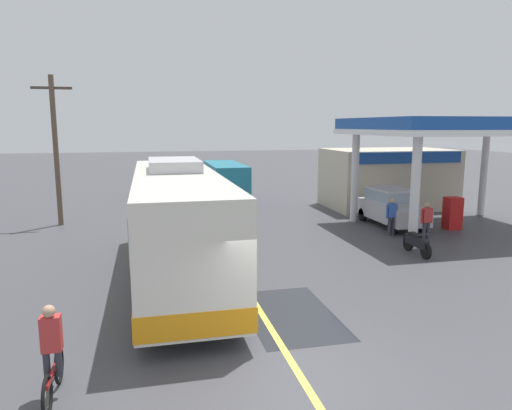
{
  "coord_description": "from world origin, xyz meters",
  "views": [
    {
      "loc": [
        -2.72,
        -8.13,
        4.77
      ],
      "look_at": [
        1.5,
        10.0,
        1.6
      ],
      "focal_mm": 32.88,
      "sensor_mm": 36.0,
      "label": 1
    }
  ],
  "objects_px": {
    "pedestrian_by_shop": "(392,215)",
    "minibus_opposing_lane": "(225,179)",
    "car_at_pump": "(391,205)",
    "car_trailing_behind_bus": "(154,182)",
    "cyclist_on_shoulder": "(52,356)",
    "coach_bus_main": "(178,225)",
    "pedestrian_near_pump": "(427,220)",
    "motorcycle_parked_forecourt": "(417,243)"
  },
  "relations": [
    {
      "from": "pedestrian_near_pump",
      "to": "cyclist_on_shoulder",
      "type": "bearing_deg",
      "value": -146.31
    },
    {
      "from": "minibus_opposing_lane",
      "to": "car_trailing_behind_bus",
      "type": "relative_size",
      "value": 1.46
    },
    {
      "from": "cyclist_on_shoulder",
      "to": "car_trailing_behind_bus",
      "type": "relative_size",
      "value": 0.43
    },
    {
      "from": "coach_bus_main",
      "to": "motorcycle_parked_forecourt",
      "type": "bearing_deg",
      "value": 4.61
    },
    {
      "from": "minibus_opposing_lane",
      "to": "cyclist_on_shoulder",
      "type": "relative_size",
      "value": 3.37
    },
    {
      "from": "car_at_pump",
      "to": "minibus_opposing_lane",
      "type": "relative_size",
      "value": 0.69
    },
    {
      "from": "cyclist_on_shoulder",
      "to": "car_trailing_behind_bus",
      "type": "height_order",
      "value": "car_trailing_behind_bus"
    },
    {
      "from": "cyclist_on_shoulder",
      "to": "pedestrian_near_pump",
      "type": "height_order",
      "value": "cyclist_on_shoulder"
    },
    {
      "from": "car_at_pump",
      "to": "car_trailing_behind_bus",
      "type": "bearing_deg",
      "value": 132.15
    },
    {
      "from": "motorcycle_parked_forecourt",
      "to": "coach_bus_main",
      "type": "bearing_deg",
      "value": -175.39
    },
    {
      "from": "car_at_pump",
      "to": "pedestrian_by_shop",
      "type": "bearing_deg",
      "value": -117.98
    },
    {
      "from": "coach_bus_main",
      "to": "minibus_opposing_lane",
      "type": "distance_m",
      "value": 14.6
    },
    {
      "from": "minibus_opposing_lane",
      "to": "pedestrian_near_pump",
      "type": "xyz_separation_m",
      "value": [
        6.48,
        -11.67,
        -0.54
      ]
    },
    {
      "from": "motorcycle_parked_forecourt",
      "to": "car_trailing_behind_bus",
      "type": "bearing_deg",
      "value": 118.85
    },
    {
      "from": "coach_bus_main",
      "to": "pedestrian_by_shop",
      "type": "relative_size",
      "value": 6.65
    },
    {
      "from": "cyclist_on_shoulder",
      "to": "pedestrian_by_shop",
      "type": "relative_size",
      "value": 1.1
    },
    {
      "from": "car_at_pump",
      "to": "minibus_opposing_lane",
      "type": "bearing_deg",
      "value": 127.7
    },
    {
      "from": "minibus_opposing_lane",
      "to": "pedestrian_by_shop",
      "type": "relative_size",
      "value": 3.69
    },
    {
      "from": "cyclist_on_shoulder",
      "to": "pedestrian_near_pump",
      "type": "distance_m",
      "value": 15.53
    },
    {
      "from": "car_at_pump",
      "to": "car_trailing_behind_bus",
      "type": "height_order",
      "value": "same"
    },
    {
      "from": "pedestrian_near_pump",
      "to": "pedestrian_by_shop",
      "type": "distance_m",
      "value": 1.56
    },
    {
      "from": "minibus_opposing_lane",
      "to": "car_trailing_behind_bus",
      "type": "xyz_separation_m",
      "value": [
        -4.31,
        3.51,
        -0.46
      ]
    },
    {
      "from": "motorcycle_parked_forecourt",
      "to": "pedestrian_near_pump",
      "type": "height_order",
      "value": "pedestrian_near_pump"
    },
    {
      "from": "pedestrian_by_shop",
      "to": "car_trailing_behind_bus",
      "type": "distance_m",
      "value": 17.07
    },
    {
      "from": "coach_bus_main",
      "to": "pedestrian_near_pump",
      "type": "bearing_deg",
      "value": 13.17
    },
    {
      "from": "car_at_pump",
      "to": "minibus_opposing_lane",
      "type": "distance_m",
      "value": 10.79
    },
    {
      "from": "cyclist_on_shoulder",
      "to": "minibus_opposing_lane",
      "type": "bearing_deg",
      "value": 72.38
    },
    {
      "from": "cyclist_on_shoulder",
      "to": "car_trailing_behind_bus",
      "type": "xyz_separation_m",
      "value": [
        2.13,
        23.8,
        0.23
      ]
    },
    {
      "from": "motorcycle_parked_forecourt",
      "to": "pedestrian_near_pump",
      "type": "xyz_separation_m",
      "value": [
        1.48,
        1.7,
        0.49
      ]
    },
    {
      "from": "minibus_opposing_lane",
      "to": "cyclist_on_shoulder",
      "type": "distance_m",
      "value": 21.3
    },
    {
      "from": "pedestrian_by_shop",
      "to": "coach_bus_main",
      "type": "bearing_deg",
      "value": -158.53
    },
    {
      "from": "coach_bus_main",
      "to": "pedestrian_near_pump",
      "type": "distance_m",
      "value": 10.62
    },
    {
      "from": "cyclist_on_shoulder",
      "to": "coach_bus_main",
      "type": "bearing_deg",
      "value": 67.2
    },
    {
      "from": "car_at_pump",
      "to": "cyclist_on_shoulder",
      "type": "distance_m",
      "value": 17.56
    },
    {
      "from": "pedestrian_near_pump",
      "to": "coach_bus_main",
      "type": "bearing_deg",
      "value": -166.83
    },
    {
      "from": "coach_bus_main",
      "to": "car_at_pump",
      "type": "height_order",
      "value": "coach_bus_main"
    },
    {
      "from": "minibus_opposing_lane",
      "to": "cyclist_on_shoulder",
      "type": "xyz_separation_m",
      "value": [
        -6.44,
        -20.29,
        -0.69
      ]
    },
    {
      "from": "pedestrian_by_shop",
      "to": "minibus_opposing_lane",
      "type": "bearing_deg",
      "value": 118.46
    },
    {
      "from": "coach_bus_main",
      "to": "car_at_pump",
      "type": "distance_m",
      "value": 11.84
    },
    {
      "from": "coach_bus_main",
      "to": "cyclist_on_shoulder",
      "type": "xyz_separation_m",
      "value": [
        -2.61,
        -6.2,
        -0.94
      ]
    },
    {
      "from": "cyclist_on_shoulder",
      "to": "pedestrian_by_shop",
      "type": "xyz_separation_m",
      "value": [
        12.06,
        9.92,
        0.15
      ]
    },
    {
      "from": "cyclist_on_shoulder",
      "to": "car_at_pump",
      "type": "bearing_deg",
      "value": 42.04
    }
  ]
}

